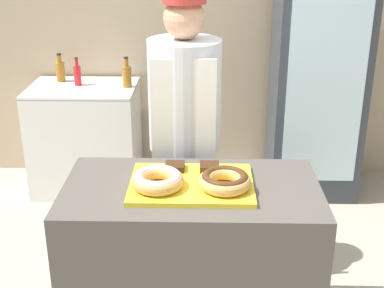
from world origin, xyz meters
TOP-DOWN VIEW (x-y plane):
  - wall_back at (0.00, 2.13)m, footprint 8.00×0.06m
  - display_counter at (0.00, 0.00)m, footprint 1.24×0.68m
  - serving_tray at (0.00, 0.00)m, footprint 0.59×0.43m
  - donut_light_glaze at (-0.16, -0.06)m, footprint 0.25×0.25m
  - donut_chocolate_glaze at (0.16, -0.06)m, footprint 0.25×0.25m
  - brownie_back_left at (-0.09, 0.14)m, footprint 0.10×0.10m
  - brownie_back_right at (0.09, 0.14)m, footprint 0.10×0.10m
  - baker_person at (-0.05, 0.61)m, footprint 0.41×0.41m
  - beverage_fridge at (0.94, 1.75)m, footprint 0.68×0.59m
  - chest_freezer at (-0.91, 1.76)m, footprint 0.85×0.62m
  - bottle_amber at (-1.11, 1.91)m, footprint 0.07×0.07m
  - bottle_amber_b at (-0.55, 1.76)m, footprint 0.07×0.07m
  - bottle_red at (-0.95, 1.80)m, footprint 0.06×0.06m

SIDE VIEW (x-z plane):
  - chest_freezer at x=-0.91m, z-range 0.00..0.88m
  - display_counter at x=0.00m, z-range 0.00..0.88m
  - serving_tray at x=0.00m, z-range 0.88..0.91m
  - beverage_fridge at x=0.94m, z-range 0.00..1.80m
  - baker_person at x=-0.05m, z-range 0.04..1.78m
  - brownie_back_left at x=-0.09m, z-range 0.91..0.94m
  - brownie_back_right at x=0.09m, z-range 0.91..0.94m
  - donut_light_glaze at x=-0.16m, z-range 0.91..0.98m
  - donut_chocolate_glaze at x=0.16m, z-range 0.91..0.98m
  - bottle_red at x=-0.95m, z-range 0.85..1.07m
  - bottle_amber at x=-1.11m, z-range 0.85..1.08m
  - bottle_amber_b at x=-0.55m, z-range 0.84..1.09m
  - wall_back at x=0.00m, z-range 0.00..2.70m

